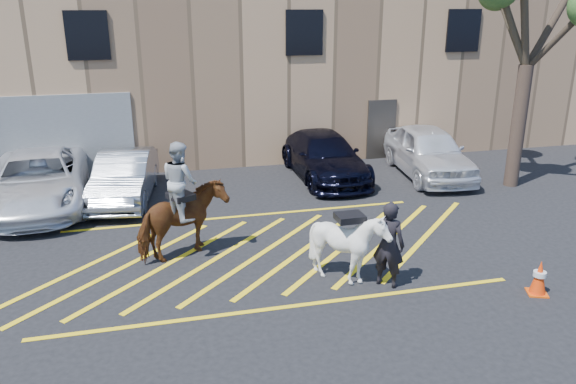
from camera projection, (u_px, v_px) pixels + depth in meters
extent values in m
plane|color=black|center=(259.00, 248.00, 13.41)|extent=(90.00, 90.00, 0.00)
imported|color=white|center=(38.00, 181.00, 15.95)|extent=(2.90, 5.68, 1.54)
imported|color=#9398A0|center=(125.00, 177.00, 16.51)|extent=(2.06, 4.46, 1.41)
imported|color=black|center=(324.00, 156.00, 18.66)|extent=(2.11, 5.04, 1.45)
imported|color=white|center=(428.00, 151.00, 18.85)|extent=(2.48, 5.04, 1.65)
imported|color=black|center=(389.00, 244.00, 11.40)|extent=(0.79, 0.77, 1.83)
cube|color=tan|center=(202.00, 55.00, 23.31)|extent=(32.00, 10.00, 7.00)
cube|color=black|center=(87.00, 35.00, 17.42)|extent=(1.30, 0.08, 1.50)
cube|color=black|center=(304.00, 33.00, 19.00)|extent=(1.30, 0.08, 1.50)
cube|color=black|center=(463.00, 31.00, 20.37)|extent=(1.30, 0.08, 1.50)
cube|color=#38332D|center=(381.00, 129.00, 20.81)|extent=(1.10, 0.08, 2.20)
cube|color=yellow|center=(72.00, 273.00, 12.17)|extent=(4.20, 4.20, 0.01)
cube|color=yellow|center=(122.00, 268.00, 12.41)|extent=(4.20, 4.20, 0.01)
cube|color=yellow|center=(170.00, 263.00, 12.65)|extent=(4.20, 4.20, 0.01)
cube|color=yellow|center=(217.00, 258.00, 12.89)|extent=(4.20, 4.20, 0.01)
cube|color=yellow|center=(262.00, 253.00, 13.13)|extent=(4.20, 4.20, 0.01)
cube|color=yellow|center=(305.00, 249.00, 13.37)|extent=(4.20, 4.20, 0.01)
cube|color=yellow|center=(346.00, 245.00, 13.60)|extent=(4.20, 4.20, 0.01)
cube|color=yellow|center=(387.00, 240.00, 13.84)|extent=(4.20, 4.20, 0.01)
cube|color=yellow|center=(425.00, 236.00, 14.08)|extent=(4.20, 4.20, 0.01)
cube|color=yellow|center=(244.00, 216.00, 15.43)|extent=(9.50, 0.12, 0.01)
cube|color=yellow|center=(287.00, 307.00, 10.83)|extent=(9.50, 0.12, 0.01)
imported|color=brown|center=(182.00, 221.00, 12.72)|extent=(2.26, 1.80, 1.74)
imported|color=#A2A6AD|center=(180.00, 181.00, 12.41)|extent=(1.00, 1.08, 1.77)
cube|color=black|center=(181.00, 196.00, 12.52)|extent=(0.67, 0.71, 0.14)
imported|color=white|center=(349.00, 246.00, 11.58)|extent=(1.34, 1.50, 1.62)
cube|color=black|center=(350.00, 217.00, 11.38)|extent=(0.57, 0.47, 0.14)
cube|color=#E24709|center=(537.00, 293.00, 11.33)|extent=(0.49, 0.49, 0.03)
cone|color=red|center=(539.00, 277.00, 11.21)|extent=(0.32, 0.32, 0.70)
cylinder|color=silver|center=(540.00, 274.00, 11.19)|extent=(0.25, 0.25, 0.10)
cylinder|color=#443429|center=(518.00, 127.00, 17.44)|extent=(0.44, 0.44, 3.80)
cylinder|color=#402F27|center=(552.00, 24.00, 16.76)|extent=(1.76, 0.51, 2.68)
cylinder|color=#423728|center=(511.00, 29.00, 17.28)|extent=(0.33, 1.88, 2.34)
cylinder|color=#493E2C|center=(513.00, 29.00, 16.35)|extent=(1.40, 0.20, 2.39)
cylinder|color=#423728|center=(557.00, 39.00, 15.98)|extent=(0.78, 1.62, 1.96)
cylinder|color=#4C3D2E|center=(525.00, 16.00, 16.02)|extent=(1.16, 0.77, 3.11)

